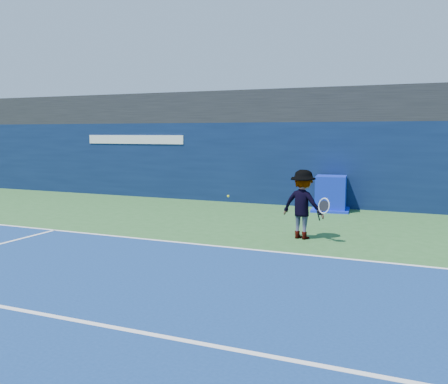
{
  "coord_description": "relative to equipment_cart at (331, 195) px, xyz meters",
  "views": [
    {
      "loc": [
        4.47,
        -7.38,
        2.64
      ],
      "look_at": [
        -0.95,
        5.2,
        1.0
      ],
      "focal_mm": 40.0,
      "sensor_mm": 36.0,
      "label": 1
    }
  ],
  "objects": [
    {
      "name": "ground",
      "position": [
        -1.18,
        -9.41,
        -0.54
      ],
      "size": [
        80.0,
        80.0,
        0.0
      ],
      "primitive_type": "plane",
      "color": "#2D602B",
      "rests_on": "ground"
    },
    {
      "name": "back_wall_assembly",
      "position": [
        -1.18,
        1.09,
        0.96
      ],
      "size": [
        36.0,
        1.03,
        3.0
      ],
      "color": "#0A193C",
      "rests_on": "ground"
    },
    {
      "name": "tennis_ball",
      "position": [
        -2.25,
        -3.6,
        0.27
      ],
      "size": [
        0.07,
        0.07,
        0.07
      ],
      "color": "#D4E119",
      "rests_on": "ground"
    },
    {
      "name": "tennis_player",
      "position": [
        0.24,
        -4.73,
        0.32
      ],
      "size": [
        1.36,
        0.88,
        1.72
      ],
      "color": "white",
      "rests_on": "ground"
    },
    {
      "name": "equipment_cart",
      "position": [
        0.0,
        0.0,
        0.0
      ],
      "size": [
        1.38,
        1.38,
        1.18
      ],
      "color": "#0C20AD",
      "rests_on": "ground"
    },
    {
      "name": "stadium_band",
      "position": [
        -1.18,
        2.09,
        3.06
      ],
      "size": [
        36.0,
        3.0,
        1.2
      ],
      "primitive_type": "cube",
      "color": "black",
      "rests_on": "back_wall_assembly"
    },
    {
      "name": "service_line",
      "position": [
        -1.18,
        -11.41,
        -0.53
      ],
      "size": [
        24.0,
        0.1,
        0.01
      ],
      "primitive_type": "cube",
      "color": "white",
      "rests_on": "ground"
    },
    {
      "name": "baseline",
      "position": [
        -1.18,
        -6.41,
        -0.53
      ],
      "size": [
        24.0,
        0.1,
        0.01
      ],
      "primitive_type": "cube",
      "color": "white",
      "rests_on": "ground"
    }
  ]
}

